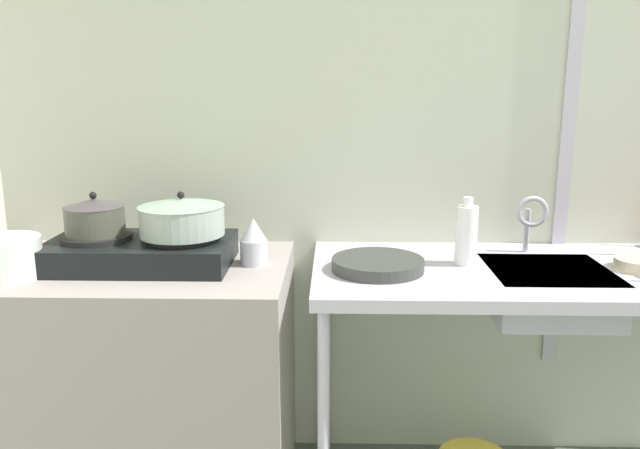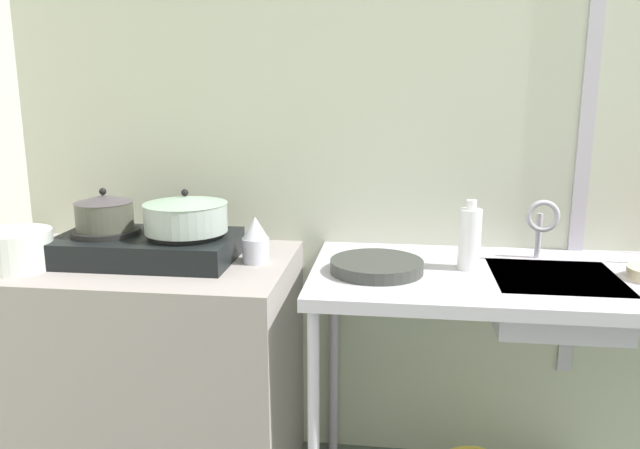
{
  "view_description": "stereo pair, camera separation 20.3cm",
  "coord_description": "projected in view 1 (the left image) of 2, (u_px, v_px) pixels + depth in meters",
  "views": [
    {
      "loc": [
        -0.94,
        -0.44,
        1.45
      ],
      "look_at": [
        -0.99,
        1.54,
        1.0
      ],
      "focal_mm": 34.95,
      "sensor_mm": 36.0,
      "label": 1
    },
    {
      "loc": [
        -0.74,
        -0.43,
        1.45
      ],
      "look_at": [
        -0.99,
        1.54,
        1.0
      ],
      "focal_mm": 34.95,
      "sensor_mm": 36.0,
      "label": 2
    }
  ],
  "objects": [
    {
      "name": "faucet",
      "position": [
        531.0,
        216.0,
        2.17
      ],
      "size": [
        0.11,
        0.07,
        0.21
      ],
      "color": "#B7B2C3",
      "rests_on": "counter_sink"
    },
    {
      "name": "percolator",
      "position": [
        254.0,
        242.0,
        2.07
      ],
      "size": [
        0.09,
        0.09,
        0.16
      ],
      "color": "silver",
      "rests_on": "counter_concrete"
    },
    {
      "name": "wall_back",
      "position": [
        589.0,
        129.0,
        2.31
      ],
      "size": [
        5.22,
        0.1,
        2.57
      ],
      "primitive_type": "cube",
      "color": "beige",
      "rests_on": "ground"
    },
    {
      "name": "wall_metal_strip",
      "position": [
        571.0,
        94.0,
        2.23
      ],
      "size": [
        0.05,
        0.01,
        2.06
      ],
      "primitive_type": "cube",
      "color": "#B7B2C3"
    },
    {
      "name": "frying_pan",
      "position": [
        378.0,
        264.0,
        2.01
      ],
      "size": [
        0.3,
        0.3,
        0.04
      ],
      "primitive_type": "cylinder",
      "color": "#343633",
      "rests_on": "counter_sink"
    },
    {
      "name": "pot_on_right_burner",
      "position": [
        182.0,
        217.0,
        2.03
      ],
      "size": [
        0.28,
        0.28,
        0.14
      ],
      "color": "#94A29A",
      "rests_on": "stove"
    },
    {
      "name": "stove",
      "position": [
        140.0,
        251.0,
        2.06
      ],
      "size": [
        0.6,
        0.34,
        0.11
      ],
      "color": "black",
      "rests_on": "counter_concrete"
    },
    {
      "name": "bottle_by_sink",
      "position": [
        466.0,
        235.0,
        2.06
      ],
      "size": [
        0.07,
        0.07,
        0.23
      ],
      "color": "white",
      "rests_on": "counter_sink"
    },
    {
      "name": "pot_beside_stove",
      "position": [
        3.0,
        258.0,
        1.93
      ],
      "size": [
        0.23,
        0.23,
        0.13
      ],
      "color": "silver",
      "rests_on": "counter_concrete"
    },
    {
      "name": "counter_sink",
      "position": [
        561.0,
        285.0,
        2.05
      ],
      "size": [
        1.64,
        0.66,
        0.86
      ],
      "color": "#B7B2C3",
      "rests_on": "ground"
    },
    {
      "name": "sink_basin",
      "position": [
        547.0,
        291.0,
        2.04
      ],
      "size": [
        0.39,
        0.37,
        0.15
      ],
      "primitive_type": "cube",
      "color": "#B7B2C3",
      "rests_on": "counter_sink"
    },
    {
      "name": "small_bowl_on_drainboard",
      "position": [
        639.0,
        264.0,
        2.02
      ],
      "size": [
        0.16,
        0.16,
        0.04
      ],
      "primitive_type": "cylinder",
      "color": "beige",
      "rests_on": "counter_sink"
    },
    {
      "name": "counter_concrete",
      "position": [
        143.0,
        383.0,
        2.17
      ],
      "size": [
        1.02,
        0.66,
        0.86
      ],
      "primitive_type": "cube",
      "color": "gray",
      "rests_on": "ground"
    },
    {
      "name": "pot_on_left_burner",
      "position": [
        95.0,
        217.0,
        2.04
      ],
      "size": [
        0.2,
        0.2,
        0.14
      ],
      "color": "#47493C",
      "rests_on": "stove"
    }
  ]
}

